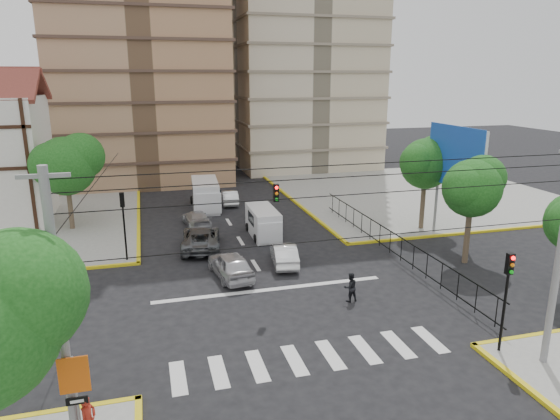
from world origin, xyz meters
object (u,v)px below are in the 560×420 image
object	(u,v)px
van_right_lane	(264,224)
traffic_light_se	(507,286)
car_silver_front_left	(231,265)
pedestrian_crosswalk	(350,287)
traffic_light_nw	(123,215)
car_white_front_right	(284,254)
district_sign	(75,383)
van_left_lane	(206,196)

from	to	relation	value
van_right_lane	traffic_light_se	bearing A→B (deg)	-71.57
traffic_light_se	car_silver_front_left	xyz separation A→B (m)	(-9.63, 11.37, -2.34)
pedestrian_crosswalk	traffic_light_nw	bearing A→B (deg)	-45.40
traffic_light_nw	car_white_front_right	size ratio (longest dim) A/B	1.08
car_silver_front_left	pedestrian_crosswalk	size ratio (longest dim) A/B	2.87
traffic_light_se	district_sign	size ratio (longest dim) A/B	1.38
van_right_lane	pedestrian_crosswalk	bearing A→B (deg)	-80.82
district_sign	car_silver_front_left	xyz separation A→B (m)	(6.97, 12.81, -1.68)
car_silver_front_left	van_right_lane	bearing A→B (deg)	-126.02
traffic_light_se	car_white_front_right	distance (m)	14.11
van_right_lane	car_silver_front_left	bearing A→B (deg)	-117.44
van_right_lane	car_white_front_right	world-z (taller)	van_right_lane
car_silver_front_left	car_white_front_right	distance (m)	3.80
car_silver_front_left	car_white_front_right	bearing A→B (deg)	-170.27
van_right_lane	car_silver_front_left	distance (m)	7.89
traffic_light_nw	district_sign	bearing A→B (deg)	-93.36
traffic_light_nw	pedestrian_crosswalk	world-z (taller)	traffic_light_nw
van_right_lane	car_white_front_right	xyz separation A→B (m)	(-0.08, -5.80, -0.34)
district_sign	van_right_lane	world-z (taller)	district_sign
traffic_light_se	traffic_light_nw	bearing A→B (deg)	135.00
district_sign	van_left_lane	xyz separation A→B (m)	(7.54, 28.83, -1.21)
van_left_lane	district_sign	bearing A→B (deg)	-100.55
van_right_lane	van_left_lane	xyz separation A→B (m)	(-3.13, 9.06, 0.23)
van_right_lane	car_silver_front_left	xyz separation A→B (m)	(-3.70, -6.96, -0.23)
car_white_front_right	pedestrian_crosswalk	world-z (taller)	pedestrian_crosswalk
pedestrian_crosswalk	van_right_lane	bearing A→B (deg)	-88.23
district_sign	van_right_lane	bearing A→B (deg)	61.65
car_white_front_right	car_silver_front_left	bearing A→B (deg)	26.59
traffic_light_se	van_right_lane	xyz separation A→B (m)	(-5.93, 18.33, -2.10)
district_sign	pedestrian_crosswalk	distance (m)	14.87
car_silver_front_left	car_white_front_right	world-z (taller)	car_silver_front_left
van_left_lane	pedestrian_crosswalk	world-z (taller)	van_left_lane
traffic_light_se	district_sign	distance (m)	16.68
traffic_light_nw	district_sign	size ratio (longest dim) A/B	1.38
traffic_light_se	van_left_lane	size ratio (longest dim) A/B	0.76
traffic_light_nw	traffic_light_se	bearing A→B (deg)	-45.00
traffic_light_nw	van_left_lane	bearing A→B (deg)	60.99
district_sign	car_silver_front_left	world-z (taller)	district_sign
van_left_lane	car_silver_front_left	distance (m)	16.04
traffic_light_nw	van_left_lane	distance (m)	13.61
district_sign	car_silver_front_left	distance (m)	14.68
car_silver_front_left	district_sign	bearing A→B (deg)	53.37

